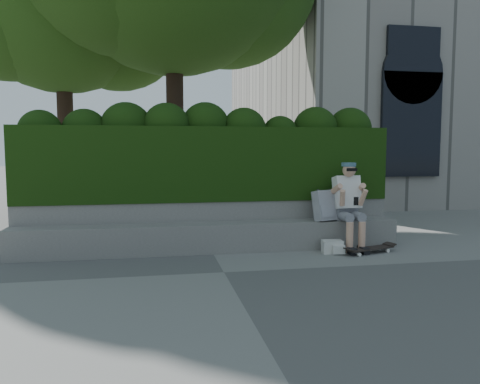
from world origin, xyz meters
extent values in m
plane|color=slate|center=(0.00, 0.00, 0.00)|extent=(80.00, 80.00, 0.00)
cube|color=gray|center=(0.00, 1.25, 0.23)|extent=(6.00, 0.45, 0.45)
cube|color=gray|center=(0.00, 1.73, 0.38)|extent=(6.00, 0.50, 0.75)
cube|color=black|center=(0.00, 1.95, 1.35)|extent=(6.00, 1.00, 1.20)
cylinder|color=black|center=(-0.36, 5.00, 1.85)|extent=(0.39, 0.39, 3.69)
cylinder|color=black|center=(-2.96, 6.23, 1.58)|extent=(0.38, 0.38, 3.16)
cube|color=slate|center=(2.17, 1.20, 0.56)|extent=(0.36, 0.26, 0.22)
cube|color=silver|center=(2.17, 1.13, 0.90)|extent=(0.40, 0.32, 0.55)
sphere|color=tan|center=(2.17, 1.06, 1.26)|extent=(0.21, 0.21, 0.21)
cylinder|color=#416677|center=(2.17, 1.08, 1.35)|extent=(0.23, 0.23, 0.06)
cube|color=black|center=(2.17, 0.78, 0.80)|extent=(0.07, 0.02, 0.13)
cylinder|color=tan|center=(2.07, 0.76, 0.24)|extent=(0.11, 0.11, 0.47)
cylinder|color=tan|center=(2.27, 0.76, 0.24)|extent=(0.11, 0.11, 0.47)
cube|color=black|center=(2.07, 0.70, 0.05)|extent=(0.10, 0.26, 0.10)
cube|color=black|center=(2.27, 0.70, 0.05)|extent=(0.10, 0.26, 0.10)
cube|color=black|center=(2.37, 0.68, 0.08)|extent=(0.84, 0.44, 0.02)
cylinder|color=silver|center=(2.12, 0.52, 0.03)|extent=(0.06, 0.05, 0.06)
cylinder|color=silver|center=(2.07, 0.68, 0.03)|extent=(0.06, 0.05, 0.06)
cylinder|color=silver|center=(2.67, 0.68, 0.03)|extent=(0.06, 0.05, 0.06)
cylinder|color=silver|center=(2.62, 0.85, 0.03)|extent=(0.06, 0.05, 0.06)
cube|color=silver|center=(1.80, 1.15, 0.69)|extent=(0.37, 0.27, 0.48)
cube|color=beige|center=(1.81, 0.81, 0.10)|extent=(0.33, 0.25, 0.20)
camera|label=1|loc=(-0.89, -5.88, 1.60)|focal=35.00mm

